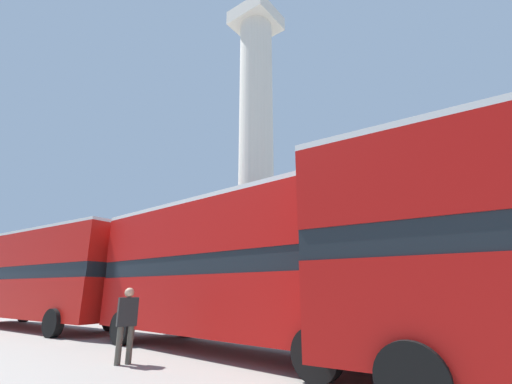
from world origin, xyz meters
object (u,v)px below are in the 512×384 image
at_px(monument_column, 256,190).
at_px(pedestrian_near_lamp, 127,320).
at_px(equestrian_statue, 152,287).
at_px(bus_a, 231,266).
at_px(bus_c, 43,274).
at_px(street_lamp, 218,245).

bearing_deg(monument_column, pedestrian_near_lamp, -72.12).
height_order(monument_column, equestrian_statue, monument_column).
bearing_deg(bus_a, bus_c, -173.35).
height_order(monument_column, bus_a, monument_column).
bearing_deg(monument_column, equestrian_statue, 166.79).
height_order(equestrian_statue, pedestrian_near_lamp, equestrian_statue).
height_order(bus_c, street_lamp, street_lamp).
relative_size(equestrian_statue, street_lamp, 1.18).
distance_m(bus_a, equestrian_statue, 18.46).
relative_size(monument_column, equestrian_statue, 3.06).
relative_size(street_lamp, pedestrian_near_lamp, 3.14).
height_order(bus_a, pedestrian_near_lamp, bus_a).
xyz_separation_m(equestrian_statue, pedestrian_near_lamp, (15.09, -11.77, -0.86)).
bearing_deg(pedestrian_near_lamp, bus_c, -79.37).
distance_m(monument_column, pedestrian_near_lamp, 11.02).
relative_size(equestrian_statue, pedestrian_near_lamp, 3.70).
bearing_deg(equestrian_statue, bus_a, -44.61).
xyz_separation_m(monument_column, pedestrian_near_lamp, (2.87, -8.90, -5.82)).
bearing_deg(bus_c, bus_a, -0.45).
distance_m(monument_column, street_lamp, 5.11).
xyz_separation_m(bus_a, equestrian_statue, (-16.04, 9.12, -0.52)).
height_order(street_lamp, pedestrian_near_lamp, street_lamp).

